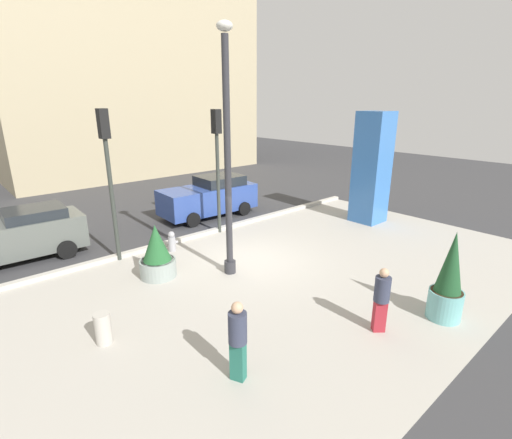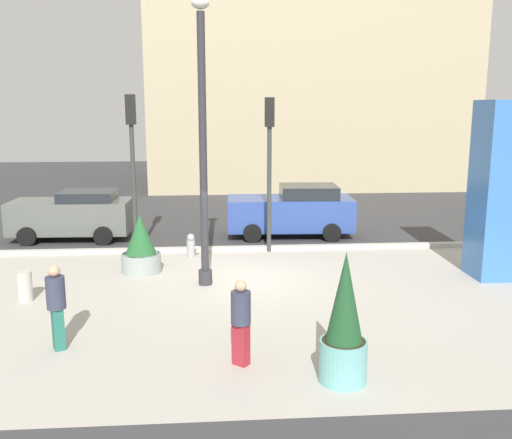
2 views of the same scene
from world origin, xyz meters
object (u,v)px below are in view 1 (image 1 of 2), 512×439
Objects in this scene: traffic_light_far_side at (108,163)px; fire_hydrant at (172,241)px; car_intersection at (210,197)px; potted_plant_curbside at (449,282)px; lamp_post at (228,162)px; art_pillar_blue at (372,168)px; pedestrian_on_sidewalk at (381,297)px; traffic_light_corner at (217,152)px; concrete_bollard at (103,329)px; pedestrian_by_curb at (238,337)px; potted_plant_near_right at (157,254)px; car_curb_east at (19,235)px.

fire_hydrant is at bearing -16.54° from traffic_light_far_side.
fire_hydrant is 4.50m from car_intersection.
potted_plant_curbside is 0.51× the size of car_intersection.
lamp_post is 1.50× the size of art_pillar_blue.
pedestrian_on_sidewalk is at bearing 155.33° from potted_plant_curbside.
lamp_post is 8.01m from art_pillar_blue.
traffic_light_corner is at bearing 58.77° from lamp_post.
pedestrian_by_curb reaches higher than concrete_bollard.
potted_plant_near_right is at bearing 145.25° from lamp_post.
car_intersection reaches higher than potted_plant_near_right.
potted_plant_near_right is (-9.76, 1.13, -1.67)m from art_pillar_blue.
potted_plant_near_right is at bearing -131.15° from fire_hydrant.
traffic_light_far_side reaches higher than car_intersection.
traffic_light_far_side reaches higher than traffic_light_corner.
lamp_post is at bearing 113.31° from potted_plant_curbside.
traffic_light_far_side reaches higher than art_pillar_blue.
lamp_post is 1.45× the size of traffic_light_far_side.
car_intersection is (0.66, 11.10, -0.08)m from potted_plant_curbside.
potted_plant_curbside reaches higher than fire_hydrant.
art_pillar_blue is 7.40m from car_intersection.
traffic_light_far_side reaches higher than concrete_bollard.
concrete_bollard is 5.64m from traffic_light_far_side.
concrete_bollard is at bearing -138.71° from car_intersection.
car_intersection is at bearing 77.07° from pedestrian_on_sidewalk.
concrete_bollard is at bearing -174.75° from art_pillar_blue.
potted_plant_curbside is at bearing -18.35° from pedestrian_by_curb.
art_pillar_blue is 2.97× the size of pedestrian_on_sidewalk.
potted_plant_curbside is 8.06m from potted_plant_near_right.
pedestrian_on_sidewalk is at bearing -99.15° from traffic_light_corner.
pedestrian_by_curb is (-0.56, -7.19, -2.39)m from traffic_light_far_side.
traffic_light_far_side is at bearing -157.63° from car_intersection.
car_curb_east is at bearing 156.82° from art_pillar_blue.
car_curb_east reaches higher than pedestrian_by_curb.
car_curb_east is (-4.21, 2.73, 0.52)m from fire_hydrant.
concrete_bollard is at bearing 118.21° from pedestrian_by_curb.
potted_plant_near_right is 5.15m from car_curb_east.
lamp_post is 4.25× the size of pedestrian_by_curb.
car_curb_east is at bearing 179.78° from car_intersection.
potted_plant_near_right is 0.99× the size of pedestrian_by_curb.
art_pillar_blue is 12.48m from concrete_bollard.
potted_plant_near_right is 2.24× the size of concrete_bollard.
traffic_light_corner is 1.18× the size of car_curb_east.
pedestrian_by_curb is at bearing 164.92° from pedestrian_on_sidewalk.
potted_plant_curbside is at bearing -62.52° from traffic_light_far_side.
concrete_bollard is 0.15× the size of traffic_light_far_side.
car_intersection is (4.90, 4.24, 0.19)m from potted_plant_near_right.
car_intersection is at bearing 40.91° from potted_plant_near_right.
pedestrian_on_sidewalk is (2.93, -8.14, -2.44)m from traffic_light_far_side.
fire_hydrant is at bearing 70.90° from pedestrian_by_curb.
concrete_bollard is 6.34m from pedestrian_on_sidewalk.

